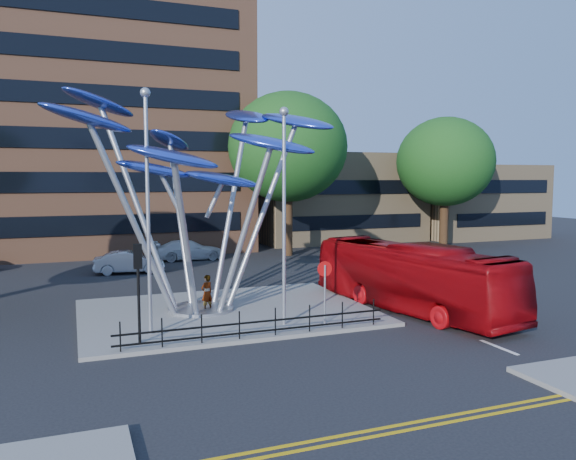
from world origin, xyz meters
name	(u,v)px	position (x,y,z in m)	size (l,w,h in m)	color
ground	(302,352)	(0.00, 0.00, 0.00)	(120.00, 120.00, 0.00)	black
traffic_island	(226,312)	(-1.00, 6.00, 0.07)	(12.00, 9.00, 0.15)	slate
double_yellow_near	(400,425)	(0.00, -6.00, 0.01)	(40.00, 0.12, 0.01)	gold
double_yellow_far	(407,430)	(0.00, -6.30, 0.01)	(40.00, 0.12, 0.01)	gold
brick_tower	(80,63)	(-6.00, 32.00, 15.00)	(25.00, 15.00, 30.00)	#905B3F
low_building_near	(337,197)	(16.00, 30.00, 4.00)	(15.00, 8.00, 8.00)	tan
low_building_far	(474,201)	(30.00, 28.00, 3.50)	(12.00, 8.00, 7.00)	tan
tree_right	(288,147)	(8.00, 22.00, 8.04)	(8.80, 8.80, 12.11)	black
tree_far	(445,162)	(22.00, 22.00, 7.11)	(8.00, 8.00, 10.81)	black
leaf_sculpture	(196,152)	(-2.07, 6.68, 6.87)	(12.72, 9.54, 9.51)	#9EA0A5
street_lamp_left	(147,190)	(-4.50, 3.50, 5.36)	(0.36, 0.36, 8.80)	#9EA0A5
street_lamp_right	(284,197)	(0.50, 3.00, 5.09)	(0.36, 0.36, 8.30)	#9EA0A5
traffic_light_island	(138,272)	(-5.00, 2.50, 2.61)	(0.28, 0.18, 3.42)	black
no_entry_sign_island	(325,281)	(2.00, 2.52, 1.82)	(0.60, 0.10, 2.45)	#9EA0A5
pedestrian_railing_front	(258,326)	(-1.00, 1.70, 0.55)	(10.00, 0.06, 1.00)	black
red_bus	(411,277)	(6.65, 3.64, 1.49)	(2.50, 10.67, 2.97)	#92060B
pedestrian	(207,293)	(-1.79, 6.24, 0.93)	(0.57, 0.37, 1.55)	gray
parked_car_mid	(129,262)	(-3.86, 18.08, 0.68)	(1.45, 4.15, 1.37)	#A7AAAF
parked_car_right	(189,250)	(0.64, 22.36, 0.70)	(1.96, 4.83, 1.40)	silver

